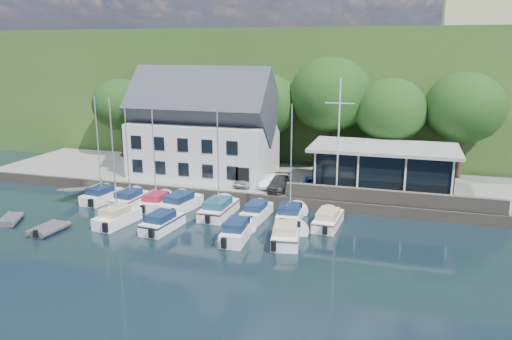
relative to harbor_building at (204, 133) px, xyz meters
The scene contains 35 objects.
ground 18.70m from the harbor_building, 67.01° to the right, with size 180.00×180.00×0.00m, color black.
quay 8.57m from the harbor_building, ahead, with size 60.00×13.00×1.00m, color gray.
quay_face 10.14m from the harbor_building, 38.16° to the right, with size 60.00×0.30×1.00m, color #5F564C.
hillside 46.11m from the harbor_building, 81.25° to the left, with size 160.00×75.00×16.00m, color #325921.
field_patch 56.60m from the harbor_building, 74.34° to the left, with size 50.00×30.00×0.30m, color #5E6633.
farmhouse 48.15m from the harbor_building, 50.75° to the left, with size 10.40×7.00×8.20m, color beige, non-canonical shape.
harbor_building is the anchor object (origin of this frame).
club_pavilion 18.15m from the harbor_building, ahead, with size 13.20×7.20×4.10m, color black, non-canonical shape.
seawall 20.03m from the harbor_building, 15.03° to the right, with size 18.00×0.50×1.20m, color #5F564C.
gangway 13.23m from the harbor_building, 141.71° to the right, with size 1.20×6.00×1.40m, color silver, non-canonical shape.
car_silver 7.15m from the harbor_building, 26.99° to the right, with size 1.52×3.77×1.28m, color silver.
car_white 9.11m from the harbor_building, 19.20° to the right, with size 1.25×3.58×1.18m, color white.
car_dgrey 10.17m from the harbor_building, 21.05° to the right, with size 1.68×4.12×1.20m, color #2C2C30.
car_blue 12.71m from the harbor_building, 12.24° to the right, with size 1.39×3.52×1.21m, color #32419A.
flagpole 15.00m from the harbor_building, 17.23° to the right, with size 2.49×0.20×10.36m, color silver, non-canonical shape.
tree_0 13.97m from the harbor_building, 156.83° to the left, with size 6.80×6.80×9.29m, color black, non-canonical shape.
tree_1 7.77m from the harbor_building, 137.33° to the left, with size 7.92×7.92×10.83m, color black, non-canonical shape.
tree_2 7.48m from the harbor_building, 46.16° to the left, with size 7.40×7.40×10.12m, color black, non-canonical shape.
tree_3 13.50m from the harbor_building, 26.66° to the left, with size 8.75×8.75×11.95m, color black, non-canonical shape.
tree_4 18.95m from the harbor_building, 16.16° to the left, with size 7.26×7.26×9.92m, color black, non-canonical shape.
tree_5 25.88m from the harbor_building, 13.39° to the left, with size 7.77×7.77×10.62m, color black, non-canonical shape.
boat_r1_0 10.97m from the harbor_building, 127.44° to the right, with size 2.02×5.80×8.98m, color white, non-canonical shape.
boat_r1_1 9.58m from the harbor_building, 112.27° to the right, with size 2.09×5.78×8.62m, color white, non-canonical shape.
boat_r1_2 8.98m from the harbor_building, 96.23° to the right, with size 2.04×5.56×8.49m, color white, non-canonical shape.
boat_r1_3 10.00m from the harbor_building, 81.36° to the right, with size 2.14×6.57×1.54m, color white, non-canonical shape.
boat_r1_4 10.58m from the harbor_building, 61.03° to the right, with size 2.22×6.88×9.16m, color white, non-canonical shape.
boat_r1_5 13.02m from the harbor_building, 46.71° to the right, with size 1.80×5.86×1.39m, color white, non-canonical shape.
boat_r1_6 14.28m from the harbor_building, 38.24° to the right, with size 2.08×5.66×8.67m, color white, non-canonical shape.
boat_r1_7 17.65m from the harbor_building, 32.49° to the right, with size 1.95×6.16×1.38m, color white, non-canonical shape.
boat_r2_1 13.81m from the harbor_building, 97.90° to the right, with size 1.92×5.93×9.38m, color white, non-canonical shape.
boat_r2_2 14.59m from the harbor_building, 81.27° to the right, with size 1.95×5.87×1.46m, color white, non-canonical shape.
boat_r2_3 16.85m from the harbor_building, 59.08° to the right, with size 1.81×6.08×1.55m, color white, non-canonical shape.
boat_r2_4 18.69m from the harbor_building, 48.60° to the right, with size 2.09×5.59×1.53m, color white, non-canonical shape.
dinghy_0 19.58m from the harbor_building, 123.73° to the right, with size 1.71×2.85×0.66m, color #3D3E42, non-canonical shape.
dinghy_1 18.54m from the harbor_building, 109.64° to the right, with size 1.91×3.18×0.74m, color #3D3E42, non-canonical shape.
Camera 1 is at (12.74, -30.21, 13.84)m, focal length 35.00 mm.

